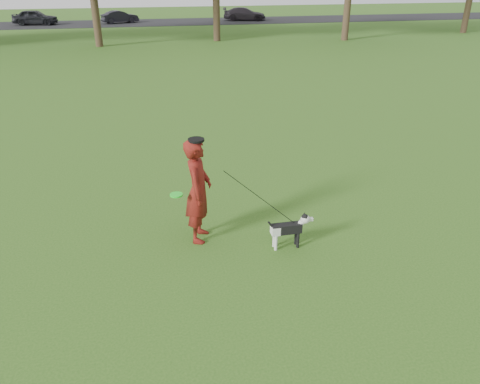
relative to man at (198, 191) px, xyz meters
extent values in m
plane|color=#285116|center=(0.73, -0.05, -0.99)|extent=(120.00, 120.00, 0.00)
cube|color=black|center=(0.73, 39.95, -0.98)|extent=(120.00, 7.00, 0.02)
imported|color=#56110C|center=(0.00, 0.00, 0.00)|extent=(0.66, 0.82, 1.98)
cube|color=black|center=(1.50, -0.65, -0.60)|extent=(0.55, 0.17, 0.18)
cube|color=silver|center=(1.29, -0.65, -0.61)|extent=(0.15, 0.17, 0.16)
cylinder|color=silver|center=(1.29, -0.71, -0.84)|extent=(0.06, 0.06, 0.30)
cylinder|color=silver|center=(1.29, -0.59, -0.84)|extent=(0.06, 0.06, 0.30)
cylinder|color=black|center=(1.71, -0.71, -0.84)|extent=(0.06, 0.06, 0.30)
cylinder|color=black|center=(1.71, -0.59, -0.84)|extent=(0.06, 0.06, 0.30)
cylinder|color=silver|center=(1.75, -0.65, -0.55)|extent=(0.18, 0.11, 0.19)
sphere|color=silver|center=(1.85, -0.65, -0.44)|extent=(0.17, 0.17, 0.17)
sphere|color=black|center=(1.84, -0.65, -0.41)|extent=(0.13, 0.13, 0.13)
cube|color=silver|center=(1.94, -0.65, -0.46)|extent=(0.11, 0.06, 0.06)
sphere|color=black|center=(2.00, -0.65, -0.46)|extent=(0.04, 0.04, 0.04)
cone|color=black|center=(1.84, -0.70, -0.36)|extent=(0.06, 0.06, 0.07)
cone|color=black|center=(1.84, -0.61, -0.36)|extent=(0.06, 0.06, 0.07)
cylinder|color=black|center=(1.23, -0.65, -0.54)|extent=(0.19, 0.04, 0.25)
cylinder|color=black|center=(1.69, -0.65, -0.54)|extent=(0.12, 0.12, 0.02)
imported|color=black|center=(-9.63, 39.95, -0.31)|extent=(4.01, 2.01, 1.31)
imported|color=black|center=(-2.19, 39.95, -0.42)|extent=(3.52, 2.20, 1.10)
imported|color=#272329|center=(9.70, 39.95, -0.37)|extent=(4.38, 2.48, 1.20)
cylinder|color=#1DE824|center=(-0.41, -0.14, 0.03)|extent=(0.23, 0.23, 0.02)
cylinder|color=black|center=(0.00, 0.00, 0.98)|extent=(0.29, 0.29, 0.04)
cylinder|color=#38281C|center=(-3.27, 25.45, 1.11)|extent=(0.48, 0.48, 4.20)
cylinder|color=#38281C|center=(4.73, 26.45, 1.53)|extent=(0.48, 0.48, 5.04)
cylinder|color=#38281C|center=(13.73, 24.95, 1.43)|extent=(0.48, 0.48, 4.83)
cylinder|color=#38281C|center=(24.73, 26.95, 1.01)|extent=(0.48, 0.48, 3.99)
camera|label=1|loc=(-0.85, -7.65, 3.65)|focal=35.00mm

